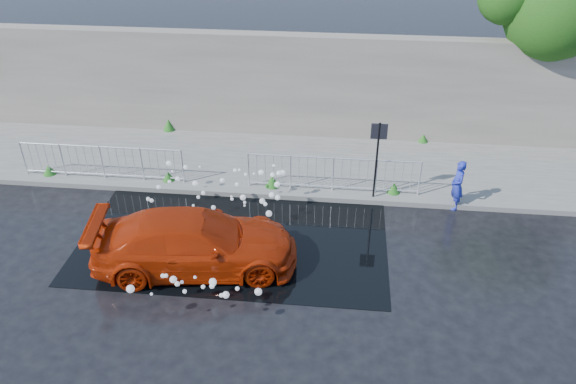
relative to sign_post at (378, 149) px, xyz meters
name	(u,v)px	position (x,y,z in m)	size (l,w,h in m)	color
ground	(208,257)	(-4.20, -3.10, -1.72)	(90.00, 90.00, 0.00)	black
pavement	(242,161)	(-4.20, 1.90, -1.65)	(30.00, 4.00, 0.15)	#5E5F5A
curb	(231,193)	(-4.20, -0.10, -1.64)	(30.00, 0.25, 0.16)	#5E5F5A
retaining_wall	(251,84)	(-4.20, 4.10, 0.18)	(30.00, 0.60, 3.50)	#6A655A
puddle	(235,235)	(-3.70, -2.10, -1.72)	(8.00, 5.00, 0.01)	black
sign_post	(378,149)	(0.00, 0.00, 0.00)	(0.45, 0.06, 2.50)	black
tree	(558,5)	(5.36, 4.31, 3.00)	(4.89, 3.15, 6.18)	#332114
railing_left	(102,161)	(-8.20, 0.25, -0.99)	(5.05, 0.05, 1.10)	silver
railing_right	(333,173)	(-1.20, 0.25, -0.99)	(5.05, 0.05, 1.10)	silver
weeds	(232,160)	(-4.46, 1.50, -1.40)	(12.17, 3.93, 0.42)	#16551B
water_spray	(222,217)	(-3.96, -2.30, -1.03)	(3.70, 5.55, 1.10)	white
red_car	(195,242)	(-4.39, -3.44, -1.01)	(2.00, 4.92, 1.43)	#AA2406
person	(457,185)	(2.30, -0.10, -0.98)	(0.54, 0.36, 1.49)	#222EAC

